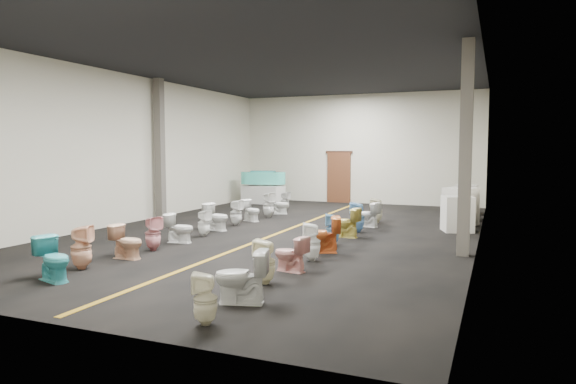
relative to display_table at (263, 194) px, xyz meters
name	(u,v)px	position (x,y,z in m)	size (l,w,h in m)	color
floor	(283,231)	(3.59, -6.39, -0.37)	(16.00, 16.00, 0.00)	black
ceiling	(283,64)	(3.59, -6.39, 4.13)	(16.00, 16.00, 0.00)	black
wall_back	(358,149)	(3.59, 1.61, 1.88)	(10.00, 10.00, 0.00)	beige
wall_front	(38,149)	(3.59, -14.39, 1.88)	(10.00, 10.00, 0.00)	beige
wall_left	(133,149)	(-1.41, -6.39, 1.88)	(16.00, 16.00, 0.00)	beige
wall_right	(481,149)	(8.59, -6.39, 1.88)	(16.00, 16.00, 0.00)	beige
aisle_stripe	(283,231)	(3.59, -6.39, -0.37)	(0.12, 15.60, 0.01)	#986E16
back_door	(339,178)	(2.79, 1.55, 0.68)	(1.00, 0.10, 2.10)	#562D19
door_frame	(339,152)	(2.79, 1.56, 1.75)	(1.15, 0.08, 0.10)	#331C11
column_left	(160,149)	(-1.16, -5.39, 1.88)	(0.25, 0.25, 4.50)	#59544C
column_right	(466,149)	(8.34, -7.89, 1.88)	(0.25, 0.25, 4.50)	#59544C
display_table	(263,194)	(0.00, 0.00, 0.00)	(1.66, 0.83, 0.74)	silver
bathtub	(263,178)	(0.00, 0.00, 0.70)	(1.82, 0.95, 0.55)	#46CCB6
appliance_crate_a	(457,214)	(7.99, -4.59, 0.11)	(0.75, 0.75, 0.97)	silver
appliance_crate_b	(461,207)	(7.99, -3.36, 0.19)	(0.81, 0.81, 1.11)	silver
appliance_crate_c	(463,205)	(7.99, -2.02, 0.08)	(0.80, 0.80, 0.90)	beige
appliance_crate_d	(466,199)	(7.99, -0.52, 0.14)	(0.71, 0.71, 1.01)	beige
toilet_left_0	(54,259)	(2.03, -12.76, 0.01)	(0.43, 0.75, 0.77)	teal
toilet_left_1	(81,247)	(1.82, -11.92, 0.05)	(0.38, 0.38, 0.84)	#F6B995
toilet_left_2	(127,242)	(1.99, -10.84, -0.02)	(0.39, 0.69, 0.71)	#DDA784
toilet_left_3	(153,233)	(1.95, -9.94, 0.02)	(0.35, 0.36, 0.77)	pink
toilet_left_4	(180,228)	(1.94, -8.90, -0.02)	(0.39, 0.69, 0.70)	white
toilet_left_5	(204,223)	(2.01, -7.92, -0.03)	(0.31, 0.32, 0.69)	white
toilet_left_6	(217,217)	(1.81, -6.93, 0.01)	(0.42, 0.74, 0.75)	white
toilet_left_7	(236,213)	(1.90, -5.95, 0.01)	(0.34, 0.35, 0.76)	white
toilet_left_8	(251,210)	(1.90, -4.94, -0.03)	(0.38, 0.66, 0.67)	white
toilet_left_9	(268,205)	(2.03, -3.94, 0.05)	(0.38, 0.38, 0.83)	white
toilet_left_10	(279,204)	(2.00, -3.00, -0.03)	(0.38, 0.66, 0.68)	white
toilet_left_11	(285,201)	(1.83, -2.06, -0.02)	(0.31, 0.32, 0.70)	silver
toilet_right_0	(205,299)	(5.57, -13.68, -0.03)	(0.31, 0.32, 0.69)	beige
toilet_right_1	(241,277)	(5.57, -12.69, 0.03)	(0.44, 0.78, 0.79)	silver
toilet_right_2	(265,262)	(5.44, -11.57, 0.01)	(0.34, 0.35, 0.75)	#F6EEC8
toilet_right_3	(290,254)	(5.50, -10.61, -0.04)	(0.37, 0.65, 0.67)	#E6A199
toilet_right_4	(312,242)	(5.56, -9.61, 0.02)	(0.35, 0.36, 0.78)	white
toilet_right_5	(322,235)	(5.49, -8.74, 0.03)	(0.44, 0.78, 0.79)	orange
toilet_right_6	(332,229)	(5.42, -7.76, 0.00)	(0.33, 0.34, 0.73)	#75ADD2
toilet_right_7	(345,222)	(5.41, -6.66, 0.01)	(0.43, 0.75, 0.76)	#CEBC51
toilet_right_8	(358,217)	(5.51, -5.77, 0.04)	(0.37, 0.38, 0.82)	#76AAD7
toilet_right_9	(368,214)	(5.53, -4.72, -0.01)	(0.40, 0.71, 0.72)	white
toilet_right_10	(377,211)	(5.59, -3.79, 0.01)	(0.34, 0.34, 0.75)	beige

